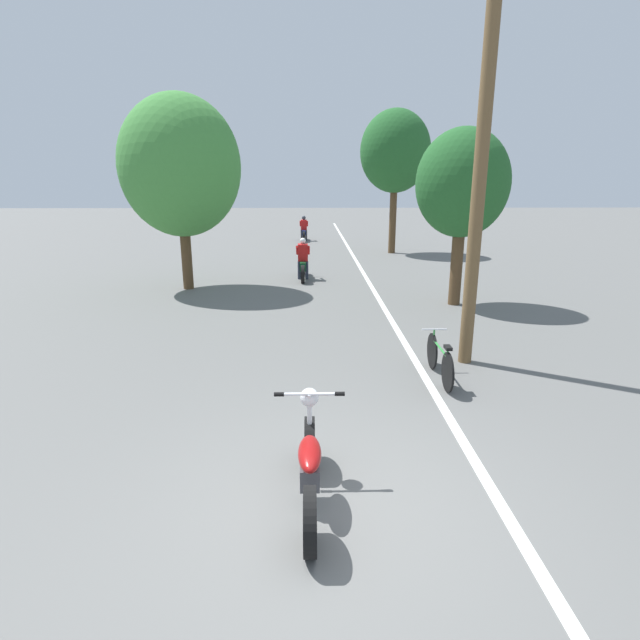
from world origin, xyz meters
name	(u,v)px	position (x,y,z in m)	size (l,w,h in m)	color
ground_plane	(336,508)	(0.00, 0.00, 0.00)	(120.00, 120.00, 0.00)	#60605E
lane_stripe_edge	(369,282)	(1.74, 12.09, 0.00)	(0.14, 48.00, 0.01)	white
utility_pole	(481,159)	(2.66, 4.34, 3.64)	(1.10, 0.24, 7.10)	brown
roadside_tree_right_near	(462,184)	(3.73, 8.86, 3.20)	(2.43, 2.19, 4.64)	#513A23
roadside_tree_right_far	(395,152)	(3.63, 19.07, 4.55)	(3.17, 2.85, 6.40)	#513A23
roadside_tree_left	(180,167)	(-4.09, 11.11, 3.70)	(3.60, 3.24, 5.78)	#513A23
motorcycle_foreground	(310,465)	(-0.27, 0.14, 0.43)	(0.78, 2.02, 1.05)	black
motorcycle_rider_lead	(303,264)	(-0.49, 12.64, 0.53)	(0.50, 2.10, 1.42)	black
motorcycle_rider_far	(304,231)	(-0.57, 24.13, 0.53)	(0.50, 1.95, 1.39)	black
bicycle_parked	(440,360)	(1.95, 3.49, 0.35)	(0.44, 1.69, 0.76)	black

